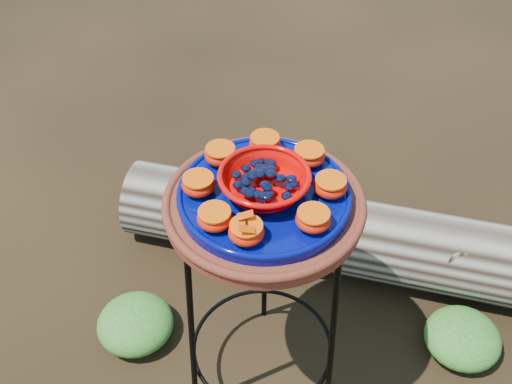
{
  "coord_description": "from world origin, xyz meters",
  "views": [
    {
      "loc": [
        0.02,
        -1.04,
        1.75
      ],
      "look_at": [
        -0.02,
        0.0,
        0.76
      ],
      "focal_mm": 45.0,
      "sensor_mm": 36.0,
      "label": 1
    }
  ],
  "objects_px": {
    "cobalt_plate": "(264,196)",
    "driftwood_log": "(328,232)",
    "terracotta_saucer": "(264,206)",
    "plant_stand": "(263,304)",
    "red_bowl": "(264,183)"
  },
  "relations": [
    {
      "from": "terracotta_saucer",
      "to": "driftwood_log",
      "type": "relative_size",
      "value": 0.32
    },
    {
      "from": "plant_stand",
      "to": "red_bowl",
      "type": "height_order",
      "value": "red_bowl"
    },
    {
      "from": "terracotta_saucer",
      "to": "red_bowl",
      "type": "distance_m",
      "value": 0.07
    },
    {
      "from": "cobalt_plate",
      "to": "driftwood_log",
      "type": "relative_size",
      "value": 0.27
    },
    {
      "from": "driftwood_log",
      "to": "terracotta_saucer",
      "type": "bearing_deg",
      "value": -114.26
    },
    {
      "from": "plant_stand",
      "to": "cobalt_plate",
      "type": "relative_size",
      "value": 1.8
    },
    {
      "from": "cobalt_plate",
      "to": "driftwood_log",
      "type": "xyz_separation_m",
      "value": [
        0.21,
        0.47,
        -0.62
      ]
    },
    {
      "from": "cobalt_plate",
      "to": "driftwood_log",
      "type": "height_order",
      "value": "cobalt_plate"
    },
    {
      "from": "terracotta_saucer",
      "to": "red_bowl",
      "type": "xyz_separation_m",
      "value": [
        0.0,
        0.0,
        0.07
      ]
    },
    {
      "from": "terracotta_saucer",
      "to": "plant_stand",
      "type": "bearing_deg",
      "value": 0.0
    },
    {
      "from": "plant_stand",
      "to": "driftwood_log",
      "type": "relative_size",
      "value": 0.49
    },
    {
      "from": "cobalt_plate",
      "to": "plant_stand",
      "type": "bearing_deg",
      "value": 0.0
    },
    {
      "from": "red_bowl",
      "to": "driftwood_log",
      "type": "relative_size",
      "value": 0.14
    },
    {
      "from": "plant_stand",
      "to": "driftwood_log",
      "type": "bearing_deg",
      "value": 65.74
    },
    {
      "from": "driftwood_log",
      "to": "cobalt_plate",
      "type": "bearing_deg",
      "value": -114.26
    }
  ]
}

